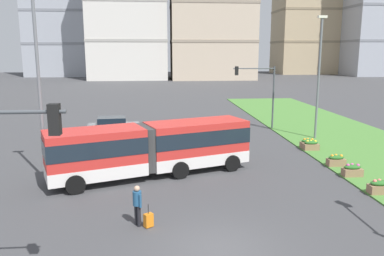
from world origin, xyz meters
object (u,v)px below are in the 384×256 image
Objects in this scene: flower_planter_3 at (336,160)px; streetlight_median at (319,73)px; articulated_bus at (152,148)px; car_grey_wagon at (113,127)px; flower_planter_2 at (352,170)px; rolling_suitcase at (149,220)px; flower_planter_5 at (308,143)px; pedestrian_crossing at (137,203)px; streetlight_left at (39,82)px; traffic_light_far_right at (260,86)px; flower_planter_1 at (380,187)px; flower_planter_4 at (311,145)px; apartment_tower_westcentre at (128,5)px.

streetlight_median is (1.90, 7.90, 4.98)m from flower_planter_3.
articulated_bus is 11.55m from flower_planter_3.
flower_planter_2 is at bearing -40.74° from car_grey_wagon.
rolling_suitcase reaches higher than flower_planter_5.
streetlight_left reaches higher than pedestrian_crossing.
pedestrian_crossing is 22.51m from traffic_light_far_right.
flower_planter_1 is (11.47, -4.17, -1.23)m from articulated_bus.
articulated_bus reaches higher than flower_planter_3.
streetlight_median reaches higher than flower_planter_1.
streetlight_median reaches higher than car_grey_wagon.
traffic_light_far_right is at bearing 96.61° from flower_planter_2.
streetlight_median is at bearing 47.63° from pedestrian_crossing.
flower_planter_4 is 0.03× the size of apartment_tower_westcentre.
flower_planter_3 is (0.00, 2.06, 0.00)m from flower_planter_2.
articulated_bus is at bearing -155.17° from flower_planter_5.
traffic_light_far_right is (-1.68, 14.50, 3.60)m from flower_planter_2.
flower_planter_5 is at bearing 90.00° from flower_planter_4.
flower_planter_2 is (11.55, 5.48, 0.11)m from rolling_suitcase.
articulated_bus is 10.82× the size of flower_planter_1.
flower_planter_3 is at bearing 33.13° from rolling_suitcase.
pedestrian_crossing is 1.58× the size of flower_planter_5.
articulated_bus is at bearing 85.44° from pedestrian_crossing.
traffic_light_far_right is 0.59× the size of streetlight_median.
car_grey_wagon reaches higher than flower_planter_2.
flower_planter_1 is 0.19× the size of traffic_light_far_right.
flower_planter_3 is at bearing 3.25° from streetlight_left.
flower_planter_1 is 13.82m from streetlight_median.
streetlight_median reaches higher than flower_planter_5.
traffic_light_far_right reaches higher than flower_planter_3.
streetlight_left reaches higher than rolling_suitcase.
flower_planter_2 is 1.00× the size of flower_planter_5.
car_grey_wagon is 2.62× the size of pedestrian_crossing.
flower_planter_1 is 18.58m from streetlight_left.
traffic_light_far_right reaches higher than flower_planter_5.
flower_planter_1 is at bearing -46.33° from car_grey_wagon.
flower_planter_1 is 93.03m from apartment_tower_westcentre.
car_grey_wagon is at bearing 78.26° from streetlight_left.
flower_planter_2 and flower_planter_5 have the same top height.
car_grey_wagon is 0.12× the size of apartment_tower_westcentre.
streetlight_median is at bearing -51.76° from traffic_light_far_right.
streetlight_median is (19.34, 8.89, -0.12)m from streetlight_left.
traffic_light_far_right is (9.79, 13.12, 2.37)m from articulated_bus.
streetlight_median is (13.45, 15.43, 5.09)m from rolling_suitcase.
pedestrian_crossing is at bearing -168.28° from flower_planter_1.
streetlight_left is (-17.44, -5.03, 5.10)m from flower_planter_4.
rolling_suitcase is at bearing -131.06° from streetlight_median.
rolling_suitcase is 11.86m from flower_planter_1.
flower_planter_2 is (14.98, -12.91, -0.33)m from car_grey_wagon.
streetlight_left is (-17.44, -5.61, 5.10)m from flower_planter_5.
flower_planter_2 is at bearing 90.00° from flower_planter_1.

